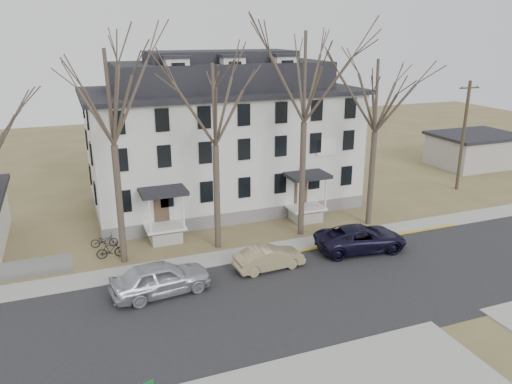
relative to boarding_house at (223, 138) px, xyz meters
name	(u,v)px	position (x,y,z in m)	size (l,w,h in m)	color
ground	(367,305)	(2.00, -17.95, -5.38)	(120.00, 120.00, 0.00)	olive
main_road	(347,287)	(2.00, -15.95, -5.38)	(120.00, 10.00, 0.04)	#27272A
far_sidewalk	(299,246)	(2.00, -9.95, -5.38)	(120.00, 2.00, 0.08)	#A09F97
yellow_curb	(371,240)	(7.00, -10.85, -5.38)	(14.00, 0.25, 0.06)	gold
boarding_house	(223,138)	(0.00, 0.00, 0.00)	(20.80, 12.36, 12.05)	slate
distant_building	(474,149)	(28.00, 2.05, -3.70)	(8.50, 6.50, 3.35)	#A09F97
tree_far_left	(109,91)	(-9.00, -8.15, 4.96)	(8.40, 8.40, 13.72)	#473B31
tree_mid_left	(214,99)	(-3.00, -8.15, 4.22)	(7.80, 7.80, 12.74)	#473B31
tree_center	(305,71)	(3.00, -8.15, 5.71)	(9.00, 9.00, 14.70)	#473B31
tree_mid_right	(378,91)	(8.50, -8.15, 4.22)	(7.80, 7.80, 12.74)	#473B31
utility_pole_far	(463,135)	(20.50, -3.95, -0.47)	(2.00, 0.28, 9.50)	#3D3023
car_silver	(161,279)	(-7.64, -12.95, -4.47)	(2.14, 5.32, 1.81)	#B4B9C3
car_tan	(269,258)	(-1.13, -12.33, -4.69)	(1.46, 4.20, 1.38)	tan
car_navy	(361,239)	(5.36, -12.03, -4.57)	(2.69, 5.83, 1.62)	black
bicycle_left	(104,241)	(-9.93, -5.62, -4.92)	(0.61, 1.74, 0.91)	black
bicycle_right	(111,251)	(-9.70, -7.46, -4.85)	(0.49, 1.75, 1.05)	black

